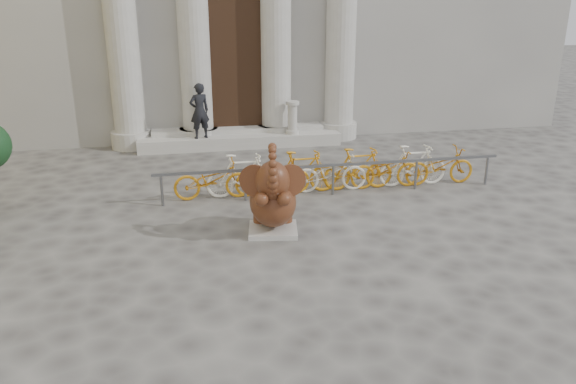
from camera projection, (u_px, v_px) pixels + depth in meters
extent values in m
plane|color=#474442|center=(312.00, 302.00, 8.32)|extent=(80.00, 80.00, 0.00)
cube|color=black|center=(236.00, 66.00, 16.75)|extent=(2.40, 0.16, 4.00)
cylinder|color=#A8A59E|center=(119.00, 7.00, 15.49)|extent=(0.90, 0.90, 8.00)
cylinder|color=#A8A59E|center=(192.00, 7.00, 15.85)|extent=(0.90, 0.90, 8.00)
cylinder|color=#A8A59E|center=(276.00, 6.00, 16.29)|extent=(0.90, 0.90, 8.00)
cylinder|color=#A8A59E|center=(342.00, 6.00, 16.65)|extent=(0.90, 0.90, 8.00)
cube|color=#A8A59E|center=(240.00, 140.00, 16.97)|extent=(6.00, 1.20, 0.36)
cube|color=#A8A59E|center=(273.00, 230.00, 10.77)|extent=(1.04, 0.96, 0.09)
ellipsoid|color=black|center=(273.00, 210.00, 10.85)|extent=(0.88, 0.85, 0.59)
ellipsoid|color=black|center=(273.00, 201.00, 10.59)|extent=(1.05, 1.23, 0.96)
cylinder|color=black|center=(260.00, 216.00, 11.01)|extent=(0.32, 0.32, 0.24)
cylinder|color=black|center=(285.00, 216.00, 11.02)|extent=(0.32, 0.32, 0.24)
cylinder|color=black|center=(262.00, 199.00, 10.18)|extent=(0.31, 0.58, 0.37)
cylinder|color=black|center=(284.00, 199.00, 10.19)|extent=(0.31, 0.58, 0.37)
ellipsoid|color=black|center=(273.00, 181.00, 10.11)|extent=(0.71, 0.68, 0.73)
cylinder|color=black|center=(255.00, 181.00, 10.22)|extent=(0.58, 0.33, 0.62)
cylinder|color=black|center=(290.00, 181.00, 10.24)|extent=(0.62, 0.14, 0.62)
cone|color=beige|center=(267.00, 192.00, 9.98)|extent=(0.09, 0.22, 0.10)
cone|color=beige|center=(279.00, 192.00, 9.99)|extent=(0.14, 0.22, 0.10)
cube|color=slate|center=(333.00, 165.00, 12.59)|extent=(8.00, 0.06, 0.06)
cylinder|color=slate|center=(162.00, 190.00, 12.02)|extent=(0.06, 0.06, 0.70)
cylinder|color=slate|center=(245.00, 185.00, 12.34)|extent=(0.06, 0.06, 0.70)
cylinder|color=slate|center=(333.00, 180.00, 12.71)|extent=(0.06, 0.06, 0.70)
cylinder|color=slate|center=(416.00, 175.00, 13.07)|extent=(0.06, 0.06, 0.70)
cylinder|color=slate|center=(487.00, 170.00, 13.40)|extent=(0.06, 0.06, 0.70)
imported|color=orange|center=(212.00, 177.00, 12.40)|extent=(1.70, 0.50, 1.00)
imported|color=white|center=(243.00, 175.00, 12.52)|extent=(1.66, 0.47, 1.00)
imported|color=orange|center=(273.00, 174.00, 12.64)|extent=(1.70, 0.50, 1.00)
imported|color=orange|center=(302.00, 172.00, 12.77)|extent=(1.66, 0.47, 1.00)
imported|color=white|center=(330.00, 170.00, 12.89)|extent=(1.70, 0.50, 1.00)
imported|color=orange|center=(358.00, 169.00, 13.01)|extent=(1.66, 0.47, 1.00)
imported|color=orange|center=(386.00, 167.00, 13.14)|extent=(1.70, 0.50, 1.00)
imported|color=white|center=(413.00, 165.00, 13.26)|extent=(1.66, 0.47, 1.00)
imported|color=orange|center=(440.00, 164.00, 13.38)|extent=(1.70, 0.50, 1.00)
imported|color=black|center=(199.00, 111.00, 16.13)|extent=(0.67, 0.54, 1.60)
cylinder|color=#A8A59E|center=(292.00, 132.00, 16.89)|extent=(0.40, 0.40, 0.12)
cylinder|color=#A8A59E|center=(292.00, 119.00, 16.76)|extent=(0.28, 0.28, 0.90)
cylinder|color=#A8A59E|center=(292.00, 103.00, 16.60)|extent=(0.40, 0.40, 0.10)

